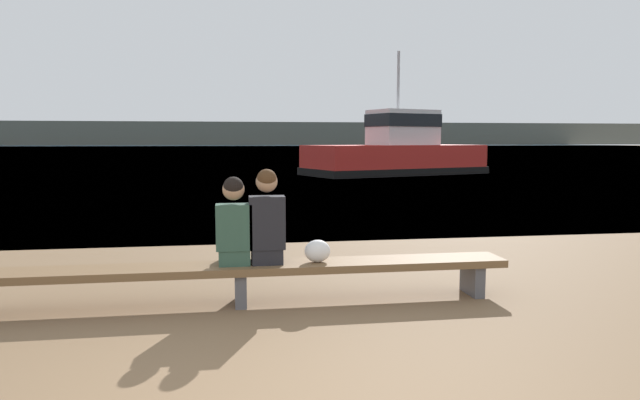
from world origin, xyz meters
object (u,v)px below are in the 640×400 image
person_right (267,220)px  bench_main (240,272)px  shopping_bag (317,251)px  person_left (234,225)px  tugboat_red (397,154)px

person_right → bench_main: bearing=-179.7°
shopping_bag → person_right: bearing=178.4°
person_right → person_left: bearing=179.7°
bench_main → person_right: bearing=0.3°
person_right → tugboat_red: (7.98, 22.09, 0.13)m
shopping_bag → tugboat_red: tugboat_red is taller
shopping_bag → tugboat_red: (7.45, 22.11, 0.47)m
person_left → person_right: bearing=-0.3°
bench_main → person_right: (0.29, 0.00, 0.54)m
person_left → shopping_bag: size_ratio=3.33×
person_left → person_right: (0.35, -0.00, 0.04)m
person_left → shopping_bag: person_left is taller
bench_main → shopping_bag: bearing=-0.9°
bench_main → shopping_bag: (0.83, -0.01, 0.20)m
person_left → person_right: 0.35m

